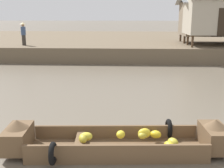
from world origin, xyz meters
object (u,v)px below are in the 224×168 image
Objects in this scene: stilt_house_left at (217,14)px; stilt_house_mid_left at (211,18)px; banana_boat at (117,141)px; vendor_person at (23,33)px.

stilt_house_left reaches higher than stilt_house_mid_left.
banana_boat is at bearing -111.99° from stilt_house_mid_left.
stilt_house_left is (6.64, 14.89, 3.02)m from banana_boat.
stilt_house_left is at bearing 2.52° from vendor_person.
stilt_house_mid_left is at bearing 9.40° from vendor_person.
stilt_house_mid_left is 3.07× the size of vendor_person.
stilt_house_mid_left is (0.06, 1.72, -0.26)m from stilt_house_left.
stilt_house_mid_left is (6.71, 16.61, 2.77)m from banana_boat.
banana_boat is at bearing -114.04° from stilt_house_left.
stilt_house_mid_left reaches higher than vendor_person.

